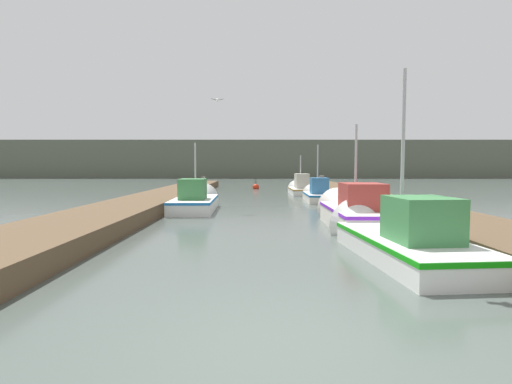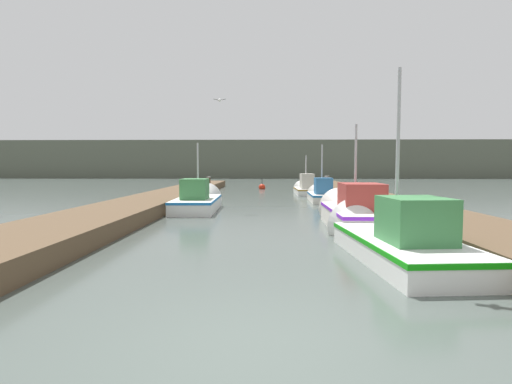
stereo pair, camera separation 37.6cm
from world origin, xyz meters
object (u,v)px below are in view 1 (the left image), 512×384
(fishing_boat_1, at_px, (354,212))
(mooring_piling_2, at_px, (404,219))
(mooring_piling_3, at_px, (326,188))
(seagull_1, at_px, (219,100))
(mooring_piling_1, at_px, (323,186))
(mooring_piling_0, at_px, (205,185))
(fishing_boat_3, at_px, (318,194))
(fishing_boat_0, at_px, (395,236))
(fishing_boat_4, at_px, (301,188))
(fishing_boat_2, at_px, (198,200))
(channel_buoy, at_px, (257,187))

(fishing_boat_1, distance_m, mooring_piling_2, 2.20)
(mooring_piling_3, bearing_deg, seagull_1, -128.95)
(mooring_piling_1, height_order, mooring_piling_3, mooring_piling_1)
(mooring_piling_0, xyz_separation_m, mooring_piling_2, (8.13, -17.14, -0.12))
(fishing_boat_1, height_order, fishing_boat_3, fishing_boat_1)
(fishing_boat_0, height_order, fishing_boat_4, fishing_boat_0)
(fishing_boat_2, relative_size, channel_buoy, 5.21)
(fishing_boat_0, xyz_separation_m, mooring_piling_0, (-7.05, 19.46, 0.23))
(seagull_1, bearing_deg, mooring_piling_3, -135.78)
(mooring_piling_0, height_order, mooring_piling_2, mooring_piling_0)
(fishing_boat_3, xyz_separation_m, fishing_boat_4, (-0.37, 5.62, 0.03))
(channel_buoy, bearing_deg, fishing_boat_2, -99.70)
(mooring_piling_1, bearing_deg, fishing_boat_2, -130.58)
(mooring_piling_0, distance_m, mooring_piling_1, 8.44)
(fishing_boat_4, distance_m, mooring_piling_1, 2.20)
(fishing_boat_1, relative_size, seagull_1, 10.00)
(fishing_boat_1, xyz_separation_m, channel_buoy, (-3.34, 21.38, -0.32))
(channel_buoy, bearing_deg, fishing_boat_1, -81.13)
(fishing_boat_0, bearing_deg, fishing_boat_4, 85.35)
(mooring_piling_3, distance_m, seagull_1, 10.83)
(fishing_boat_1, relative_size, mooring_piling_1, 4.07)
(fishing_boat_1, bearing_deg, mooring_piling_3, 85.15)
(fishing_boat_1, height_order, mooring_piling_3, fishing_boat_1)
(fishing_boat_4, distance_m, seagull_1, 12.66)
(mooring_piling_2, distance_m, mooring_piling_3, 14.29)
(fishing_boat_0, distance_m, mooring_piling_3, 16.66)
(fishing_boat_3, height_order, seagull_1, seagull_1)
(fishing_boat_1, height_order, fishing_boat_2, fishing_boat_1)
(fishing_boat_1, distance_m, mooring_piling_3, 12.38)
(mooring_piling_3, bearing_deg, fishing_boat_4, 112.65)
(fishing_boat_2, xyz_separation_m, channel_buoy, (2.79, 16.33, -0.26))
(fishing_boat_0, distance_m, seagull_1, 11.23)
(mooring_piling_2, bearing_deg, fishing_boat_0, -114.95)
(fishing_boat_4, bearing_deg, channel_buoy, 117.09)
(fishing_boat_2, xyz_separation_m, fishing_boat_3, (6.39, 4.66, -0.04))
(fishing_boat_0, relative_size, fishing_boat_3, 1.30)
(fishing_boat_0, relative_size, fishing_boat_4, 1.27)
(mooring_piling_2, height_order, channel_buoy, mooring_piling_2)
(mooring_piling_0, xyz_separation_m, mooring_piling_1, (8.28, -1.62, 0.06))
(fishing_boat_1, height_order, mooring_piling_0, fishing_boat_1)
(mooring_piling_2, relative_size, seagull_1, 1.81)
(fishing_boat_1, bearing_deg, fishing_boat_3, 88.90)
(seagull_1, bearing_deg, mooring_piling_0, -85.81)
(mooring_piling_1, distance_m, channel_buoy, 9.04)
(fishing_boat_1, xyz_separation_m, fishing_boat_2, (-6.13, 5.06, -0.05))
(fishing_boat_1, bearing_deg, mooring_piling_1, 85.56)
(fishing_boat_0, bearing_deg, mooring_piling_3, 81.05)
(fishing_boat_3, bearing_deg, seagull_1, -135.38)
(mooring_piling_0, distance_m, channel_buoy, 7.29)
(mooring_piling_0, bearing_deg, fishing_boat_3, -36.50)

